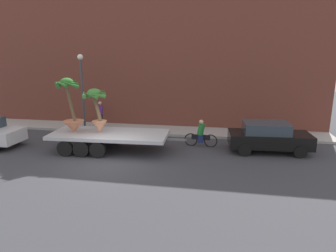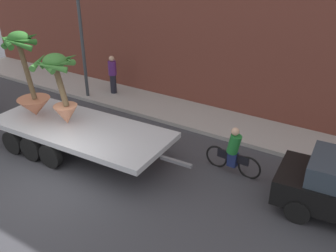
{
  "view_description": "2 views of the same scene",
  "coord_description": "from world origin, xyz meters",
  "px_view_note": "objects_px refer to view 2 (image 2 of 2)",
  "views": [
    {
      "loc": [
        5.16,
        -12.64,
        5.11
      ],
      "look_at": [
        2.42,
        2.6,
        1.27
      ],
      "focal_mm": 31.98,
      "sensor_mm": 36.0,
      "label": 1
    },
    {
      "loc": [
        7.58,
        -5.79,
        6.44
      ],
      "look_at": [
        2.14,
        2.83,
        1.25
      ],
      "focal_mm": 39.64,
      "sensor_mm": 36.0,
      "label": 2
    }
  ],
  "objects_px": {
    "flatbed_trailer": "(75,130)",
    "potted_palm_middle": "(29,83)",
    "street_lamp": "(81,26)",
    "cyclist": "(233,153)",
    "potted_palm_rear": "(60,86)",
    "pedestrian_near_gate": "(113,74)"
  },
  "relations": [
    {
      "from": "pedestrian_near_gate",
      "to": "flatbed_trailer",
      "type": "bearing_deg",
      "value": -64.8
    },
    {
      "from": "cyclist",
      "to": "potted_palm_rear",
      "type": "bearing_deg",
      "value": -162.52
    },
    {
      "from": "potted_palm_rear",
      "to": "potted_palm_middle",
      "type": "distance_m",
      "value": 1.38
    },
    {
      "from": "potted_palm_middle",
      "to": "pedestrian_near_gate",
      "type": "distance_m",
      "value": 4.76
    },
    {
      "from": "potted_palm_middle",
      "to": "street_lamp",
      "type": "relative_size",
      "value": 0.59
    },
    {
      "from": "flatbed_trailer",
      "to": "street_lamp",
      "type": "bearing_deg",
      "value": 128.74
    },
    {
      "from": "flatbed_trailer",
      "to": "potted_palm_middle",
      "type": "xyz_separation_m",
      "value": [
        -1.72,
        -0.17,
        1.35
      ]
    },
    {
      "from": "potted_palm_rear",
      "to": "cyclist",
      "type": "bearing_deg",
      "value": 17.48
    },
    {
      "from": "flatbed_trailer",
      "to": "potted_palm_middle",
      "type": "height_order",
      "value": "potted_palm_middle"
    },
    {
      "from": "potted_palm_middle",
      "to": "pedestrian_near_gate",
      "type": "relative_size",
      "value": 1.67
    },
    {
      "from": "cyclist",
      "to": "potted_palm_middle",
      "type": "bearing_deg",
      "value": -165.04
    },
    {
      "from": "flatbed_trailer",
      "to": "cyclist",
      "type": "bearing_deg",
      "value": 18.04
    },
    {
      "from": "pedestrian_near_gate",
      "to": "potted_palm_middle",
      "type": "bearing_deg",
      "value": -85.36
    },
    {
      "from": "street_lamp",
      "to": "cyclist",
      "type": "bearing_deg",
      "value": -14.04
    },
    {
      "from": "flatbed_trailer",
      "to": "cyclist",
      "type": "height_order",
      "value": "cyclist"
    },
    {
      "from": "flatbed_trailer",
      "to": "pedestrian_near_gate",
      "type": "height_order",
      "value": "pedestrian_near_gate"
    },
    {
      "from": "potted_palm_middle",
      "to": "cyclist",
      "type": "distance_m",
      "value": 7.05
    },
    {
      "from": "pedestrian_near_gate",
      "to": "street_lamp",
      "type": "height_order",
      "value": "street_lamp"
    },
    {
      "from": "street_lamp",
      "to": "flatbed_trailer",
      "type": "bearing_deg",
      "value": -51.26
    },
    {
      "from": "street_lamp",
      "to": "potted_palm_rear",
      "type": "bearing_deg",
      "value": -55.4
    },
    {
      "from": "potted_palm_middle",
      "to": "cyclist",
      "type": "height_order",
      "value": "potted_palm_middle"
    },
    {
      "from": "pedestrian_near_gate",
      "to": "street_lamp",
      "type": "relative_size",
      "value": 0.35
    }
  ]
}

